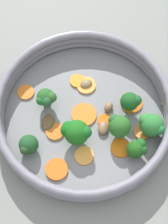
{
  "coord_description": "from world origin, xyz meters",
  "views": [
    {
      "loc": [
        -0.28,
        -0.02,
        0.66
      ],
      "look_at": [
        0.0,
        0.0,
        0.03
      ],
      "focal_mm": 60.0,
      "sensor_mm": 36.0,
      "label": 1
    }
  ],
  "objects_px": {
    "carrot_slice_6": "(105,121)",
    "carrot_slice_7": "(26,92)",
    "carrot_slice_5": "(84,156)",
    "carrot_slice_4": "(85,85)",
    "broccoli_floret_4": "(28,146)",
    "broccoli_floret_1": "(152,125)",
    "mushroom_piece_2": "(87,84)",
    "broccoli_floret_3": "(137,149)",
    "carrot_slice_10": "(132,103)",
    "carrot_slice_0": "(55,131)",
    "broccoli_floret_0": "(46,98)",
    "carrot_slice_3": "(86,113)",
    "broccoli_floret_6": "(75,132)",
    "skillet": "(84,116)",
    "carrot_slice_8": "(121,148)",
    "mushroom_piece_0": "(109,107)",
    "mushroom_piece_1": "(103,128)",
    "mushroom_piece_3": "(48,122)",
    "broccoli_floret_2": "(119,125)",
    "broccoli_floret_5": "(131,101)",
    "carrot_slice_1": "(142,132)",
    "carrot_slice_2": "(57,169)"
  },
  "relations": [
    {
      "from": "skillet",
      "to": "broccoli_floret_3",
      "type": "height_order",
      "value": "broccoli_floret_3"
    },
    {
      "from": "broccoli_floret_1",
      "to": "mushroom_piece_2",
      "type": "height_order",
      "value": "broccoli_floret_1"
    },
    {
      "from": "broccoli_floret_4",
      "to": "broccoli_floret_1",
      "type": "bearing_deg",
      "value": -76.75
    },
    {
      "from": "carrot_slice_4",
      "to": "carrot_slice_1",
      "type": "bearing_deg",
      "value": -128.79
    },
    {
      "from": "carrot_slice_4",
      "to": "mushroom_piece_0",
      "type": "bearing_deg",
      "value": -133.57
    },
    {
      "from": "carrot_slice_8",
      "to": "mushroom_piece_1",
      "type": "xyz_separation_m",
      "value": [
        0.04,
        0.03,
        0.0
      ]
    },
    {
      "from": "carrot_slice_5",
      "to": "broccoli_floret_3",
      "type": "xyz_separation_m",
      "value": [
        0.01,
        -0.09,
        0.02
      ]
    },
    {
      "from": "carrot_slice_5",
      "to": "broccoli_floret_5",
      "type": "xyz_separation_m",
      "value": [
        0.1,
        -0.08,
        0.03
      ]
    },
    {
      "from": "skillet",
      "to": "broccoli_floret_5",
      "type": "bearing_deg",
      "value": -76.96
    },
    {
      "from": "carrot_slice_5",
      "to": "mushroom_piece_2",
      "type": "relative_size",
      "value": 1.44
    },
    {
      "from": "broccoli_floret_5",
      "to": "broccoli_floret_4",
      "type": "bearing_deg",
      "value": 117.77
    },
    {
      "from": "carrot_slice_4",
      "to": "broccoli_floret_1",
      "type": "relative_size",
      "value": 0.76
    },
    {
      "from": "carrot_slice_3",
      "to": "broccoli_floret_6",
      "type": "relative_size",
      "value": 0.84
    },
    {
      "from": "broccoli_floret_1",
      "to": "mushroom_piece_2",
      "type": "distance_m",
      "value": 0.15
    },
    {
      "from": "mushroom_piece_3",
      "to": "carrot_slice_6",
      "type": "bearing_deg",
      "value": -84.18
    },
    {
      "from": "broccoli_floret_0",
      "to": "broccoli_floret_6",
      "type": "height_order",
      "value": "broccoli_floret_6"
    },
    {
      "from": "broccoli_floret_4",
      "to": "mushroom_piece_1",
      "type": "distance_m",
      "value": 0.14
    },
    {
      "from": "mushroom_piece_3",
      "to": "broccoli_floret_4",
      "type": "bearing_deg",
      "value": 152.44
    },
    {
      "from": "skillet",
      "to": "carrot_slice_4",
      "type": "bearing_deg",
      "value": 2.84
    },
    {
      "from": "mushroom_piece_2",
      "to": "broccoli_floret_1",
      "type": "bearing_deg",
      "value": -125.77
    },
    {
      "from": "carrot_slice_4",
      "to": "broccoli_floret_3",
      "type": "xyz_separation_m",
      "value": [
        -0.13,
        -0.1,
        0.02
      ]
    },
    {
      "from": "broccoli_floret_1",
      "to": "carrot_slice_8",
      "type": "bearing_deg",
      "value": 125.89
    },
    {
      "from": "carrot_slice_0",
      "to": "carrot_slice_7",
      "type": "height_order",
      "value": "same"
    },
    {
      "from": "broccoli_floret_6",
      "to": "carrot_slice_4",
      "type": "bearing_deg",
      "value": -4.59
    },
    {
      "from": "carrot_slice_5",
      "to": "carrot_slice_6",
      "type": "height_order",
      "value": "carrot_slice_5"
    },
    {
      "from": "carrot_slice_5",
      "to": "carrot_slice_8",
      "type": "distance_m",
      "value": 0.07
    },
    {
      "from": "carrot_slice_10",
      "to": "mushroom_piece_3",
      "type": "distance_m",
      "value": 0.16
    },
    {
      "from": "carrot_slice_2",
      "to": "mushroom_piece_1",
      "type": "height_order",
      "value": "mushroom_piece_1"
    },
    {
      "from": "broccoli_floret_4",
      "to": "carrot_slice_7",
      "type": "bearing_deg",
      "value": 10.76
    },
    {
      "from": "carrot_slice_10",
      "to": "carrot_slice_7",
      "type": "bearing_deg",
      "value": 87.26
    },
    {
      "from": "broccoli_floret_4",
      "to": "broccoli_floret_5",
      "type": "height_order",
      "value": "broccoli_floret_5"
    },
    {
      "from": "broccoli_floret_3",
      "to": "broccoli_floret_6",
      "type": "relative_size",
      "value": 0.69
    },
    {
      "from": "carrot_slice_5",
      "to": "mushroom_piece_3",
      "type": "bearing_deg",
      "value": 50.01
    },
    {
      "from": "broccoli_floret_0",
      "to": "broccoli_floret_4",
      "type": "relative_size",
      "value": 1.16
    },
    {
      "from": "broccoli_floret_2",
      "to": "broccoli_floret_4",
      "type": "distance_m",
      "value": 0.17
    },
    {
      "from": "carrot_slice_4",
      "to": "broccoli_floret_2",
      "type": "height_order",
      "value": "broccoli_floret_2"
    },
    {
      "from": "carrot_slice_6",
      "to": "carrot_slice_7",
      "type": "height_order",
      "value": "same"
    },
    {
      "from": "carrot_slice_8",
      "to": "carrot_slice_6",
      "type": "bearing_deg",
      "value": 30.82
    },
    {
      "from": "carrot_slice_3",
      "to": "carrot_slice_6",
      "type": "relative_size",
      "value": 1.67
    },
    {
      "from": "carrot_slice_4",
      "to": "broccoli_floret_3",
      "type": "relative_size",
      "value": 0.95
    },
    {
      "from": "carrot_slice_2",
      "to": "mushroom_piece_2",
      "type": "distance_m",
      "value": 0.18
    },
    {
      "from": "carrot_slice_0",
      "to": "carrot_slice_3",
      "type": "height_order",
      "value": "same"
    },
    {
      "from": "broccoli_floret_3",
      "to": "carrot_slice_10",
      "type": "bearing_deg",
      "value": 5.08
    },
    {
      "from": "carrot_slice_4",
      "to": "broccoli_floret_4",
      "type": "xyz_separation_m",
      "value": [
        -0.14,
        0.09,
        0.02
      ]
    },
    {
      "from": "carrot_slice_4",
      "to": "carrot_slice_3",
      "type": "bearing_deg",
      "value": -173.93
    },
    {
      "from": "carrot_slice_8",
      "to": "mushroom_piece_1",
      "type": "distance_m",
      "value": 0.05
    },
    {
      "from": "carrot_slice_8",
      "to": "mushroom_piece_0",
      "type": "relative_size",
      "value": 1.82
    },
    {
      "from": "carrot_slice_10",
      "to": "mushroom_piece_1",
      "type": "xyz_separation_m",
      "value": [
        -0.06,
        0.05,
        0.0
      ]
    },
    {
      "from": "carrot_slice_0",
      "to": "mushroom_piece_2",
      "type": "bearing_deg",
      "value": -26.99
    },
    {
      "from": "carrot_slice_8",
      "to": "broccoli_floret_3",
      "type": "bearing_deg",
      "value": -104.16
    }
  ]
}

